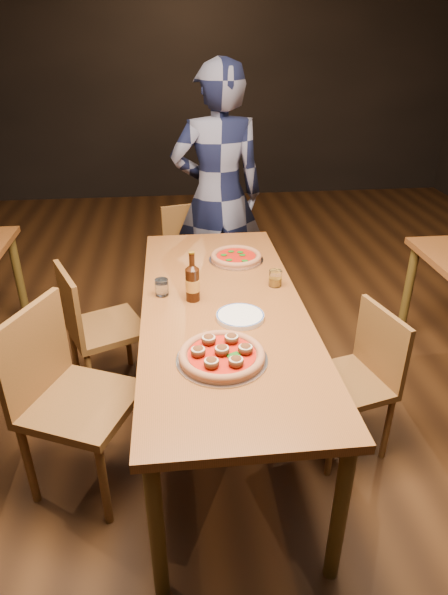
{
  "coord_description": "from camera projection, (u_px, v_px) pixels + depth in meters",
  "views": [
    {
      "loc": [
        -0.22,
        -2.15,
        1.94
      ],
      "look_at": [
        0.0,
        -0.05,
        0.82
      ],
      "focal_mm": 30.0,
      "sensor_mm": 36.0,
      "label": 1
    }
  ],
  "objects": [
    {
      "name": "water_glass",
      "position": [
        162.0,
        287.0,
        2.54
      ],
      "size": [
        0.07,
        0.07,
        0.09
      ],
      "primitive_type": "cylinder",
      "color": "white",
      "rests_on": "table_main"
    },
    {
      "name": "ground",
      "position": [
        223.0,
        421.0,
        2.82
      ],
      "size": [
        9.0,
        9.0,
        0.0
      ],
      "primitive_type": "plane",
      "color": "black"
    },
    {
      "name": "pizza_meatball",
      "position": [
        222.0,
        355.0,
        2.04
      ],
      "size": [
        0.38,
        0.38,
        0.07
      ],
      "rotation": [
        0.0,
        0.0,
        -0.28
      ],
      "color": "#B7B7BF",
      "rests_on": "table_main"
    },
    {
      "name": "diner",
      "position": [
        218.0,
        196.0,
        3.56
      ],
      "size": [
        0.7,
        0.49,
        1.82
      ],
      "primitive_type": "imported",
      "rotation": [
        0.0,
        0.0,
        3.23
      ],
      "color": "black",
      "rests_on": "ground"
    },
    {
      "name": "room_shell",
      "position": [
        223.0,
        58.0,
        1.95
      ],
      "size": [
        9.0,
        9.0,
        9.0
      ],
      "color": "black",
      "rests_on": "ground"
    },
    {
      "name": "pizza_margherita",
      "position": [
        236.0,
        257.0,
        2.95
      ],
      "size": [
        0.32,
        0.32,
        0.04
      ],
      "rotation": [
        0.0,
        0.0,
        -0.11
      ],
      "color": "#B7B7BF",
      "rests_on": "table_main"
    },
    {
      "name": "plate_stack",
      "position": [
        240.0,
        316.0,
        2.35
      ],
      "size": [
        0.23,
        0.23,
        0.02
      ],
      "primitive_type": "cylinder",
      "color": "white",
      "rests_on": "table_main"
    },
    {
      "name": "chair_end",
      "position": [
        195.0,
        261.0,
        3.76
      ],
      "size": [
        0.48,
        0.48,
        0.84
      ],
      "primitive_type": null,
      "rotation": [
        0.0,
        0.0,
        0.25
      ],
      "color": "brown",
      "rests_on": "ground"
    },
    {
      "name": "amber_glass",
      "position": [
        275.0,
        278.0,
        2.64
      ],
      "size": [
        0.07,
        0.07,
        0.09
      ],
      "primitive_type": "cylinder",
      "color": "#A56812",
      "rests_on": "table_main"
    },
    {
      "name": "table_main",
      "position": [
        223.0,
        318.0,
        2.5
      ],
      "size": [
        0.8,
        2.0,
        0.75
      ],
      "color": "brown",
      "rests_on": "ground"
    },
    {
      "name": "chair_main_nw",
      "position": [
        82.0,
        402.0,
        2.23
      ],
      "size": [
        0.59,
        0.59,
        0.96
      ],
      "primitive_type": null,
      "rotation": [
        0.0,
        0.0,
        1.15
      ],
      "color": "brown",
      "rests_on": "ground"
    },
    {
      "name": "chair_main_sw",
      "position": [
        106.0,
        327.0,
        2.9
      ],
      "size": [
        0.53,
        0.53,
        0.86
      ],
      "primitive_type": null,
      "rotation": [
        0.0,
        0.0,
        1.98
      ],
      "color": "brown",
      "rests_on": "ground"
    },
    {
      "name": "beer_bottle",
      "position": [
        193.0,
        284.0,
        2.47
      ],
      "size": [
        0.07,
        0.07,
        0.26
      ],
      "rotation": [
        0.0,
        0.0,
        0.11
      ],
      "color": "black",
      "rests_on": "table_main"
    },
    {
      "name": "chair_main_e",
      "position": [
        346.0,
        382.0,
        2.47
      ],
      "size": [
        0.46,
        0.46,
        0.81
      ],
      "primitive_type": null,
      "rotation": [
        0.0,
        0.0,
        -1.32
      ],
      "color": "brown",
      "rests_on": "ground"
    }
  ]
}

